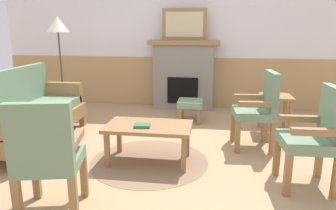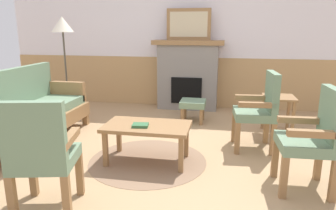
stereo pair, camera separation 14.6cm
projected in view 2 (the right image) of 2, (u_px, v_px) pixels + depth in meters
The scene contains 14 objects.
ground_plane at pixel (163, 156), 3.72m from camera, with size 14.00×14.00×0.00m, color tan.
wall_back at pixel (190, 38), 5.88m from camera, with size 7.20×0.14×2.70m.
fireplace at pixel (188, 74), 5.80m from camera, with size 1.30×0.44×1.28m.
framed_picture at pixel (189, 24), 5.58m from camera, with size 0.80×0.04×0.56m.
couch at pixel (32, 113), 4.12m from camera, with size 0.70×1.80×0.98m.
coffee_table at pixel (147, 129), 3.50m from camera, with size 0.96×0.56×0.44m.
round_rug at pixel (148, 161), 3.59m from camera, with size 1.36×1.36×0.01m, color #896B51.
book_on_table at pixel (140, 125), 3.42m from camera, with size 0.17×0.14×0.03m, color #33663D.
footstool at pixel (193, 105), 5.02m from camera, with size 0.40×0.40×0.36m.
armchair_near_fireplace at pixel (260, 107), 3.84m from camera, with size 0.51×0.51×0.98m.
armchair_by_window_left at pixel (314, 135), 2.85m from camera, with size 0.50×0.50×0.98m.
armchair_front_left at pixel (42, 152), 2.47m from camera, with size 0.57×0.57×0.98m.
side_table at pixel (278, 104), 4.44m from camera, with size 0.44×0.44×0.55m.
floor_lamp_by_couch at pixel (63, 31), 5.13m from camera, with size 0.36×0.36×1.68m.
Camera 2 is at (0.71, -3.39, 1.50)m, focal length 33.19 mm.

